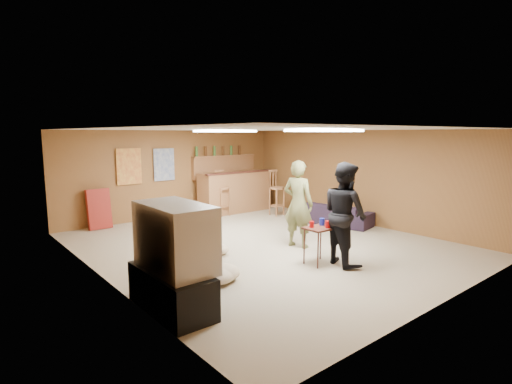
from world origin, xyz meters
TOP-DOWN VIEW (x-y plane):
  - ground at (0.00, 0.00)m, footprint 7.00×7.00m
  - ceiling at (0.00, 0.00)m, footprint 6.00×7.00m
  - wall_back at (0.00, 3.50)m, footprint 6.00×0.02m
  - wall_front at (0.00, -3.50)m, footprint 6.00×0.02m
  - wall_left at (-3.00, 0.00)m, footprint 0.02×7.00m
  - wall_right at (3.00, 0.00)m, footprint 0.02×7.00m
  - tv_stand at (-2.72, -1.50)m, footprint 0.55×1.30m
  - dvd_box at (-2.50, -1.50)m, footprint 0.35×0.50m
  - tv_body at (-2.65, -1.50)m, footprint 0.60×1.10m
  - tv_screen at (-2.34, -1.50)m, footprint 0.02×0.95m
  - bar_counter at (1.50, 2.95)m, footprint 2.00×0.60m
  - bar_lip at (1.50, 2.70)m, footprint 2.10×0.12m
  - bar_shelf at (1.50, 3.40)m, footprint 2.00×0.18m
  - bar_backing at (1.50, 3.42)m, footprint 2.00×0.14m
  - poster_left at (-1.20, 3.46)m, footprint 0.60×0.03m
  - poster_right at (-0.30, 3.46)m, footprint 0.55×0.03m
  - folding_chair_stack at (-2.00, 3.30)m, footprint 0.50×0.26m
  - ceiling_panel_front at (0.00, -1.50)m, footprint 1.20×0.60m
  - ceiling_panel_back at (0.00, 1.20)m, footprint 1.20×0.60m
  - person_olive at (0.42, -0.53)m, footprint 0.54×0.68m
  - person_black at (0.29, -1.71)m, footprint 0.83×0.95m
  - sofa at (2.43, 0.23)m, footprint 1.04×1.81m
  - tray_table at (-0.03, -1.47)m, footprint 0.48×0.39m
  - cup_red_near at (-0.14, -1.39)m, footprint 0.08×0.08m
  - cup_red_far at (0.04, -1.57)m, footprint 0.09×0.09m
  - cup_blue at (0.11, -1.39)m, footprint 0.09×0.09m
  - bar_stool_left at (0.96, 2.74)m, footprint 0.46×0.46m
  - bar_stool_right at (2.09, 1.89)m, footprint 0.38×0.38m
  - cushion_near_tv at (-1.80, -1.13)m, footprint 0.57×0.57m
  - cushion_mid at (-1.04, 0.02)m, footprint 0.50×0.50m
  - cushion_far at (-1.68, -1.08)m, footprint 0.57×0.57m
  - bottle_row at (1.30, 3.38)m, footprint 1.48×0.08m

SIDE VIEW (x-z plane):
  - ground at x=0.00m, z-range 0.00..0.00m
  - cushion_mid at x=-1.04m, z-range 0.00..0.18m
  - cushion_near_tv at x=-1.80m, z-range 0.00..0.22m
  - cushion_far at x=-1.68m, z-range 0.00..0.23m
  - dvd_box at x=-2.50m, z-range 0.11..0.19m
  - sofa at x=2.43m, z-range 0.00..0.50m
  - tv_stand at x=-2.72m, z-range 0.00..0.50m
  - tray_table at x=-0.03m, z-range 0.00..0.61m
  - folding_chair_stack at x=-2.00m, z-range -0.01..0.91m
  - bar_counter at x=1.50m, z-range 0.00..1.10m
  - bar_stool_right at x=2.09m, z-range 0.00..1.16m
  - bar_stool_left at x=0.96m, z-range 0.00..1.29m
  - cup_red_near at x=-0.14m, z-range 0.61..0.72m
  - cup_red_far at x=0.04m, z-range 0.61..0.73m
  - cup_blue at x=0.11m, z-range 0.61..0.73m
  - person_olive at x=0.42m, z-range 0.00..1.64m
  - person_black at x=0.29m, z-range 0.00..1.67m
  - tv_body at x=-2.65m, z-range 0.50..1.30m
  - tv_screen at x=-2.34m, z-range 0.57..1.23m
  - wall_back at x=0.00m, z-range 0.00..2.20m
  - wall_front at x=0.00m, z-range 0.00..2.20m
  - wall_left at x=-3.00m, z-range 0.00..2.20m
  - wall_right at x=3.00m, z-range 0.00..2.20m
  - bar_lip at x=1.50m, z-range 1.08..1.12m
  - bar_backing at x=1.50m, z-range 0.90..1.50m
  - poster_left at x=-1.20m, z-range 0.93..1.78m
  - poster_right at x=-0.30m, z-range 0.95..1.75m
  - bar_shelf at x=1.50m, z-range 1.48..1.52m
  - bottle_row at x=1.30m, z-range 1.52..1.78m
  - ceiling_panel_front at x=0.00m, z-range 2.15..2.19m
  - ceiling_panel_back at x=0.00m, z-range 2.15..2.19m
  - ceiling at x=0.00m, z-range 2.19..2.21m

